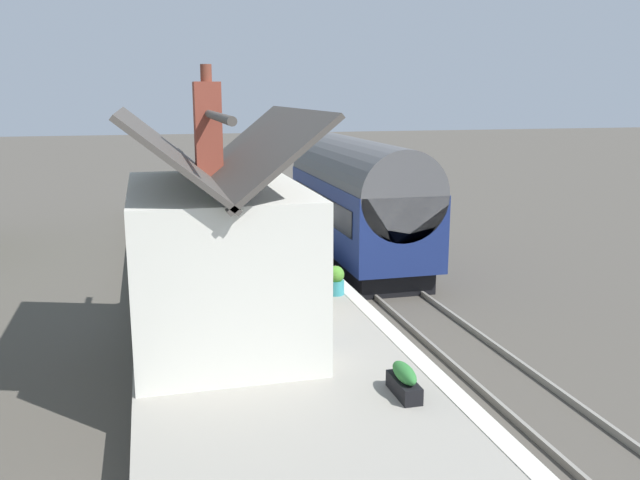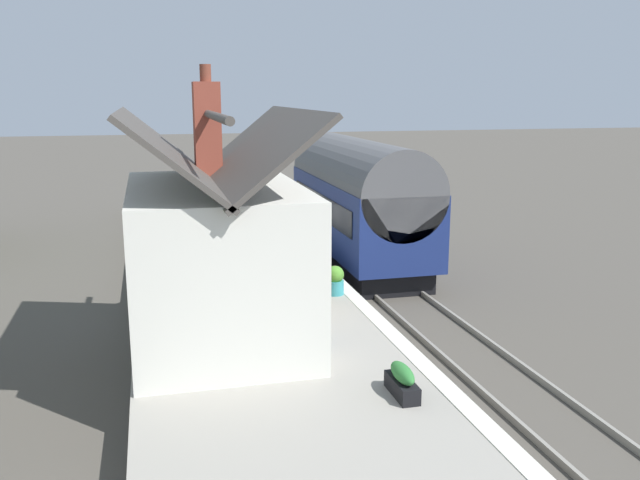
{
  "view_description": "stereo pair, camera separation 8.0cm",
  "coord_description": "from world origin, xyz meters",
  "px_view_note": "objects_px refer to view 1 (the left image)",
  "views": [
    {
      "loc": [
        -19.55,
        6.05,
        5.85
      ],
      "look_at": [
        -1.88,
        1.5,
        1.86
      ],
      "focal_mm": 38.0,
      "sensor_mm": 36.0,
      "label": 1
    },
    {
      "loc": [
        -19.57,
        5.97,
        5.85
      ],
      "look_at": [
        -1.88,
        1.5,
        1.86
      ],
      "focal_mm": 38.0,
      "sensor_mm": 36.0,
      "label": 2
    }
  ],
  "objects_px": {
    "planter_edge_far": "(294,243)",
    "planter_bench_left": "(314,279)",
    "station_building": "(218,255)",
    "station_sign_board": "(279,204)",
    "planter_bench_right": "(167,213)",
    "train": "(358,201)",
    "lamp_post_platform": "(268,155)",
    "planter_corner_building": "(335,280)",
    "planter_edge_near": "(205,216)",
    "planter_under_sign": "(153,221)",
    "bench_by_lamp": "(259,237)",
    "bench_near_building": "(219,196)",
    "planter_by_door": "(404,381)"
  },
  "relations": [
    {
      "from": "planter_edge_far",
      "to": "planter_by_door",
      "type": "bearing_deg",
      "value": 177.51
    },
    {
      "from": "bench_near_building",
      "to": "station_sign_board",
      "type": "xyz_separation_m",
      "value": [
        -7.02,
        -1.32,
        0.71
      ]
    },
    {
      "from": "bench_near_building",
      "to": "planter_edge_near",
      "type": "relative_size",
      "value": 1.59
    },
    {
      "from": "planter_by_door",
      "to": "bench_near_building",
      "type": "bearing_deg",
      "value": 2.67
    },
    {
      "from": "station_building",
      "to": "planter_edge_near",
      "type": "distance_m",
      "value": 11.7
    },
    {
      "from": "planter_edge_far",
      "to": "planter_bench_left",
      "type": "bearing_deg",
      "value": 172.72
    },
    {
      "from": "station_building",
      "to": "planter_edge_near",
      "type": "bearing_deg",
      "value": -3.43
    },
    {
      "from": "train",
      "to": "planter_bench_right",
      "type": "bearing_deg",
      "value": 48.91
    },
    {
      "from": "planter_edge_near",
      "to": "planter_corner_building",
      "type": "bearing_deg",
      "value": -165.58
    },
    {
      "from": "planter_bench_right",
      "to": "train",
      "type": "bearing_deg",
      "value": -131.09
    },
    {
      "from": "planter_bench_right",
      "to": "lamp_post_platform",
      "type": "height_order",
      "value": "lamp_post_platform"
    },
    {
      "from": "bench_near_building",
      "to": "station_sign_board",
      "type": "relative_size",
      "value": 0.9
    },
    {
      "from": "planter_by_door",
      "to": "station_sign_board",
      "type": "height_order",
      "value": "station_sign_board"
    },
    {
      "from": "planter_bench_right",
      "to": "planter_corner_building",
      "type": "bearing_deg",
      "value": -161.81
    },
    {
      "from": "station_building",
      "to": "station_sign_board",
      "type": "xyz_separation_m",
      "value": [
        9.2,
        -3.06,
        -0.53
      ]
    },
    {
      "from": "station_sign_board",
      "to": "planter_edge_far",
      "type": "bearing_deg",
      "value": -177.93
    },
    {
      "from": "train",
      "to": "station_building",
      "type": "distance_m",
      "value": 9.86
    },
    {
      "from": "planter_bench_right",
      "to": "planter_edge_near",
      "type": "bearing_deg",
      "value": -145.66
    },
    {
      "from": "bench_by_lamp",
      "to": "lamp_post_platform",
      "type": "bearing_deg",
      "value": -14.84
    },
    {
      "from": "bench_by_lamp",
      "to": "planter_bench_right",
      "type": "distance_m",
      "value": 6.77
    },
    {
      "from": "bench_by_lamp",
      "to": "planter_corner_building",
      "type": "relative_size",
      "value": 1.85
    },
    {
      "from": "train",
      "to": "planter_by_door",
      "type": "relative_size",
      "value": 9.59
    },
    {
      "from": "planter_corner_building",
      "to": "lamp_post_platform",
      "type": "distance_m",
      "value": 9.21
    },
    {
      "from": "bench_by_lamp",
      "to": "bench_near_building",
      "type": "height_order",
      "value": "same"
    },
    {
      "from": "planter_edge_far",
      "to": "planter_corner_building",
      "type": "relative_size",
      "value": 1.07
    },
    {
      "from": "train",
      "to": "lamp_post_platform",
      "type": "relative_size",
      "value": 2.25
    },
    {
      "from": "train",
      "to": "station_sign_board",
      "type": "relative_size",
      "value": 5.62
    },
    {
      "from": "train",
      "to": "planter_bench_left",
      "type": "xyz_separation_m",
      "value": [
        -6.4,
        3.16,
        -0.77
      ]
    },
    {
      "from": "planter_edge_far",
      "to": "station_sign_board",
      "type": "bearing_deg",
      "value": 2.07
    },
    {
      "from": "planter_edge_far",
      "to": "planter_under_sign",
      "type": "xyz_separation_m",
      "value": [
        4.99,
        4.35,
        0.01
      ]
    },
    {
      "from": "bench_near_building",
      "to": "planter_bench_left",
      "type": "height_order",
      "value": "planter_bench_left"
    },
    {
      "from": "planter_edge_far",
      "to": "planter_bench_right",
      "type": "distance_m",
      "value": 7.47
    },
    {
      "from": "bench_by_lamp",
      "to": "planter_bench_right",
      "type": "relative_size",
      "value": 2.13
    },
    {
      "from": "planter_under_sign",
      "to": "planter_by_door",
      "type": "distance_m",
      "value": 16.27
    },
    {
      "from": "planter_by_door",
      "to": "planter_edge_far",
      "type": "bearing_deg",
      "value": -2.49
    },
    {
      "from": "station_building",
      "to": "planter_by_door",
      "type": "xyz_separation_m",
      "value": [
        -3.75,
        -2.67,
        -1.46
      ]
    },
    {
      "from": "planter_bench_left",
      "to": "planter_edge_far",
      "type": "bearing_deg",
      "value": -7.28
    },
    {
      "from": "planter_edge_near",
      "to": "station_sign_board",
      "type": "height_order",
      "value": "station_sign_board"
    },
    {
      "from": "planter_corner_building",
      "to": "lamp_post_platform",
      "type": "bearing_deg",
      "value": 0.65
    },
    {
      "from": "bench_by_lamp",
      "to": "planter_bench_left",
      "type": "bearing_deg",
      "value": -175.66
    },
    {
      "from": "station_sign_board",
      "to": "planter_by_door",
      "type": "bearing_deg",
      "value": 178.26
    },
    {
      "from": "planter_bench_left",
      "to": "planter_under_sign",
      "type": "distance_m",
      "value": 10.99
    },
    {
      "from": "planter_edge_near",
      "to": "planter_by_door",
      "type": "relative_size",
      "value": 0.96
    },
    {
      "from": "planter_corner_building",
      "to": "planter_bench_right",
      "type": "bearing_deg",
      "value": 18.19
    },
    {
      "from": "station_building",
      "to": "station_sign_board",
      "type": "height_order",
      "value": "station_building"
    },
    {
      "from": "bench_by_lamp",
      "to": "bench_near_building",
      "type": "relative_size",
      "value": 1.01
    },
    {
      "from": "train",
      "to": "planter_under_sign",
      "type": "relative_size",
      "value": 10.61
    },
    {
      "from": "station_building",
      "to": "planter_under_sign",
      "type": "relative_size",
      "value": 7.2
    },
    {
      "from": "train",
      "to": "planter_under_sign",
      "type": "height_order",
      "value": "train"
    },
    {
      "from": "train",
      "to": "bench_by_lamp",
      "type": "distance_m",
      "value": 3.78
    }
  ]
}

